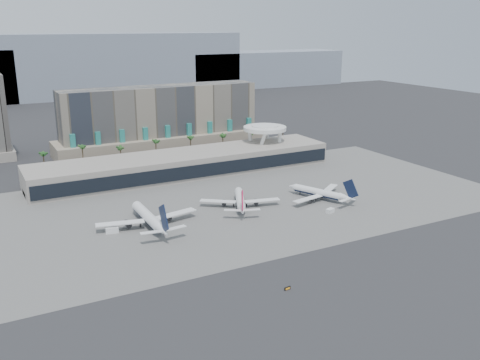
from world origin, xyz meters
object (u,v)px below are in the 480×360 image
airliner_left (149,217)px  airliner_right (320,193)px  airliner_centre (240,200)px  service_vehicle_a (112,230)px  service_vehicle_b (330,211)px  taxiway_sign (287,288)px

airliner_left → airliner_right: size_ratio=1.26×
airliner_left → airliner_centre: 45.08m
service_vehicle_a → airliner_centre: bearing=15.6°
airliner_centre → service_vehicle_b: bearing=-14.5°
airliner_left → service_vehicle_b: airliner_left is taller
airliner_left → service_vehicle_a: 15.80m
service_vehicle_a → service_vehicle_b: 94.84m
service_vehicle_b → taxiway_sign: 75.89m
airliner_left → airliner_right: bearing=-2.6°
airliner_right → taxiway_sign: bearing=-155.6°
airliner_centre → airliner_right: airliner_centre is taller
taxiway_sign → service_vehicle_b: bearing=36.8°
service_vehicle_b → taxiway_sign: size_ratio=1.68×
airliner_left → service_vehicle_b: bearing=-15.8°
airliner_right → service_vehicle_a: airliner_right is taller
airliner_right → service_vehicle_a: 99.78m
airliner_right → airliner_centre: bearing=145.1°
airliner_left → taxiway_sign: 76.59m
service_vehicle_b → airliner_left: bearing=146.2°
airliner_right → service_vehicle_b: airliner_right is taller
airliner_centre → service_vehicle_b: airliner_centre is taller
airliner_centre → taxiway_sign: airliner_centre is taller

